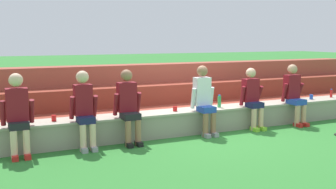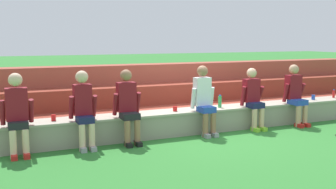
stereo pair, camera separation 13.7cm
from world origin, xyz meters
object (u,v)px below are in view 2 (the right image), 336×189
person_rightmost_edge (296,93)px  water_bottle_mid_right (220,101)px  person_left_of_center (84,107)px  water_bottle_mid_left (334,94)px  person_far_right (253,97)px  plastic_cup_right_end (175,109)px  plastic_cup_middle (54,118)px  person_far_left (17,112)px  person_right_of_center (204,98)px  person_center (128,105)px  plastic_cup_left_end (313,97)px

person_rightmost_edge → water_bottle_mid_right: bearing=171.1°
person_left_of_center → water_bottle_mid_left: 6.31m
water_bottle_mid_left → water_bottle_mid_right: bearing=-179.1°
person_far_right → plastic_cup_right_end: (-1.75, 0.22, -0.17)m
plastic_cup_middle → person_rightmost_edge: bearing=-3.1°
water_bottle_mid_right → plastic_cup_right_end: (-1.07, -0.02, -0.08)m
person_far_left → plastic_cup_middle: 0.72m
person_right_of_center → person_rightmost_edge: person_right_of_center is taller
person_rightmost_edge → water_bottle_mid_left: size_ratio=6.44×
person_left_of_center → person_right_of_center: size_ratio=0.99×
person_far_right → water_bottle_mid_left: (2.64, 0.29, -0.12)m
person_far_left → person_rightmost_edge: (5.89, 0.00, -0.02)m
person_far_left → person_center: 1.93m
person_left_of_center → person_far_right: size_ratio=1.05×
water_bottle_mid_right → plastic_cup_middle: bearing=179.9°
person_rightmost_edge → plastic_cup_left_end: (0.82, 0.30, -0.18)m
person_far_left → water_bottle_mid_left: bearing=2.6°
plastic_cup_middle → person_far_left: bearing=-154.7°
water_bottle_mid_left → plastic_cup_right_end: bearing=-179.0°
water_bottle_mid_right → water_bottle_mid_left: (3.32, 0.05, -0.03)m
person_rightmost_edge → person_far_left: bearing=-180.0°
water_bottle_mid_right → water_bottle_mid_left: water_bottle_mid_right is taller
plastic_cup_right_end → plastic_cup_middle: size_ratio=0.92×
plastic_cup_right_end → plastic_cup_middle: plastic_cup_middle is taller
person_far_right → person_center: bearing=-179.5°
person_rightmost_edge → plastic_cup_right_end: size_ratio=13.53×
person_left_of_center → person_rightmost_edge: bearing=-0.2°
plastic_cup_right_end → plastic_cup_middle: (-2.39, 0.03, 0.00)m
water_bottle_mid_right → plastic_cup_right_end: water_bottle_mid_right is taller
plastic_cup_middle → water_bottle_mid_right: bearing=-0.1°
plastic_cup_left_end → water_bottle_mid_right: bearing=-179.7°
person_left_of_center → water_bottle_mid_left: bearing=2.9°
water_bottle_mid_left → plastic_cup_left_end: 0.70m
plastic_cup_right_end → person_rightmost_edge: bearing=-5.2°
person_rightmost_edge → plastic_cup_right_end: person_rightmost_edge is taller
plastic_cup_right_end → water_bottle_mid_right: bearing=1.2°
person_right_of_center → water_bottle_mid_left: bearing=4.4°
plastic_cup_left_end → plastic_cup_right_end: bearing=-179.4°
person_right_of_center → person_far_right: person_right_of_center is taller
person_center → plastic_cup_right_end: (1.08, 0.25, -0.20)m
water_bottle_mid_right → plastic_cup_right_end: bearing=-178.8°
plastic_cup_right_end → plastic_cup_left_end: plastic_cup_left_end is taller
person_right_of_center → water_bottle_mid_left: size_ratio=6.63×
plastic_cup_left_end → person_center: bearing=-176.6°
person_far_right → water_bottle_mid_left: bearing=6.4°
person_rightmost_edge → water_bottle_mid_right: size_ratio=5.07×
person_left_of_center → water_bottle_mid_left: person_left_of_center is taller
person_left_of_center → water_bottle_mid_right: size_ratio=5.14×
person_far_right → person_rightmost_edge: (1.13, -0.04, 0.02)m
plastic_cup_right_end → person_far_right: bearing=-7.2°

